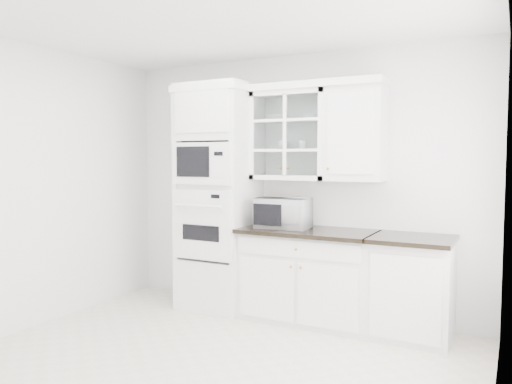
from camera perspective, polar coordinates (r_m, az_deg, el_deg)
The scene contains 13 objects.
ground at distance 4.09m, azimuth -5.94°, elevation -19.37°, with size 4.00×3.50×0.01m, color beige.
room_shell at distance 4.13m, azimuth -2.79°, elevation 6.09°, with size 4.00×3.50×2.70m.
oven_column at distance 5.38m, azimuth -4.32°, elevation -0.62°, with size 0.76×0.68×2.40m.
base_cabinet_run at distance 5.06m, azimuth 6.00°, elevation -9.38°, with size 1.32×0.67×0.92m.
extra_base_cabinet at distance 4.79m, azimuth 17.37°, elevation -10.28°, with size 0.72×0.67×0.92m.
upper_cabinet_glass at distance 5.15m, azimuth 4.08°, elevation 6.43°, with size 0.80×0.33×0.90m.
upper_cabinet_solid at distance 4.92m, azimuth 11.35°, elevation 6.49°, with size 0.55×0.33×0.90m, color white.
crown_molding at distance 5.21m, azimuth 2.91°, elevation 11.76°, with size 2.14×0.38×0.07m, color white.
countertop_microwave at distance 5.04m, azimuth 3.20°, elevation -2.38°, with size 0.52×0.43×0.30m, color white.
bowl_a at distance 5.22m, azimuth 2.38°, elevation 8.48°, with size 0.23×0.23×0.06m, color white.
bowl_b at distance 5.10m, azimuth 6.20°, elevation 8.55°, with size 0.18×0.18×0.05m, color white.
cup_a at distance 5.19m, azimuth 3.06°, elevation 5.36°, with size 0.11×0.11×0.09m, color white.
cup_b at distance 5.09m, azimuth 5.35°, elevation 5.40°, with size 0.10×0.10×0.09m, color white.
Camera 1 is at (2.09, -3.13, 1.62)m, focal length 35.00 mm.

